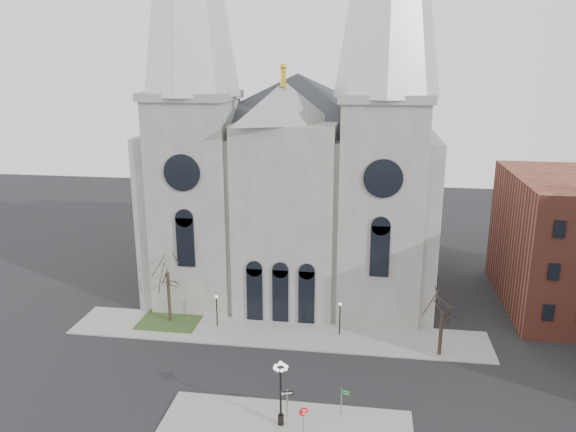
# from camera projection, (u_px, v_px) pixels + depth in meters

# --- Properties ---
(ground) EXTENTS (160.00, 160.00, 0.00)m
(ground) POSITION_uv_depth(u_px,v_px,m) (253.00, 399.00, 43.44)
(ground) COLOR black
(ground) RESTS_ON ground
(sidewalk_far) EXTENTS (40.00, 6.00, 0.14)m
(sidewalk_far) POSITION_uv_depth(u_px,v_px,m) (277.00, 333.00, 53.92)
(sidewalk_far) COLOR gray
(sidewalk_far) RESTS_ON ground
(grass_patch) EXTENTS (6.00, 5.00, 0.18)m
(grass_patch) POSITION_uv_depth(u_px,v_px,m) (170.00, 321.00, 56.39)
(grass_patch) COLOR #2B3F1B
(grass_patch) RESTS_ON ground
(cathedral) EXTENTS (33.00, 26.66, 54.00)m
(cathedral) POSITION_uv_depth(u_px,v_px,m) (294.00, 127.00, 60.32)
(cathedral) COLOR gray
(cathedral) RESTS_ON ground
(tree_left) EXTENTS (3.20, 3.20, 7.50)m
(tree_left) POSITION_uv_depth(u_px,v_px,m) (167.00, 270.00, 54.93)
(tree_left) COLOR black
(tree_left) RESTS_ON ground
(tree_right) EXTENTS (3.20, 3.20, 6.00)m
(tree_right) POSITION_uv_depth(u_px,v_px,m) (443.00, 309.00, 48.75)
(tree_right) COLOR black
(tree_right) RESTS_ON ground
(ped_lamp_left) EXTENTS (0.32, 0.32, 3.26)m
(ped_lamp_left) POSITION_uv_depth(u_px,v_px,m) (217.00, 305.00, 54.62)
(ped_lamp_left) COLOR black
(ped_lamp_left) RESTS_ON sidewalk_far
(ped_lamp_right) EXTENTS (0.32, 0.32, 3.26)m
(ped_lamp_right) POSITION_uv_depth(u_px,v_px,m) (340.00, 313.00, 52.96)
(ped_lamp_right) COLOR black
(ped_lamp_right) RESTS_ON sidewalk_far
(stop_sign) EXTENTS (0.80, 0.12, 2.21)m
(stop_sign) POSITION_uv_depth(u_px,v_px,m) (303.00, 414.00, 38.77)
(stop_sign) COLOR slate
(stop_sign) RESTS_ON sidewalk_near
(globe_lamp) EXTENTS (1.43, 1.43, 5.07)m
(globe_lamp) POSITION_uv_depth(u_px,v_px,m) (281.00, 385.00, 39.39)
(globe_lamp) COLOR black
(globe_lamp) RESTS_ON sidewalk_near
(one_way_sign) EXTENTS (0.93, 0.31, 2.18)m
(one_way_sign) POSITION_uv_depth(u_px,v_px,m) (287.00, 398.00, 40.79)
(one_way_sign) COLOR slate
(one_way_sign) RESTS_ON sidewalk_near
(street_name_sign) EXTENTS (0.67, 0.24, 2.17)m
(street_name_sign) POSITION_uv_depth(u_px,v_px,m) (342.00, 399.00, 41.01)
(street_name_sign) COLOR slate
(street_name_sign) RESTS_ON sidewalk_near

